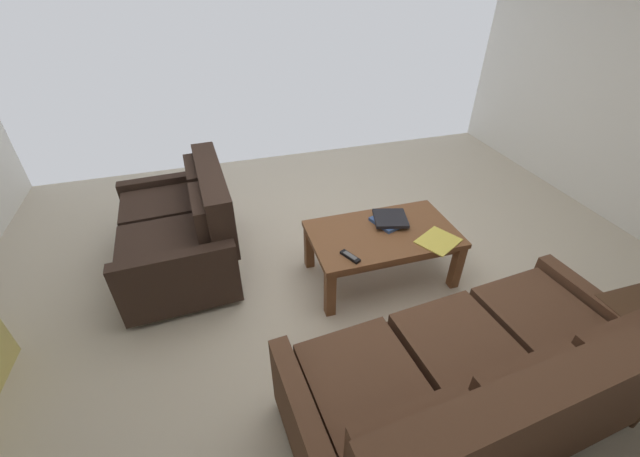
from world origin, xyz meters
The scene contains 7 objects.
ground_plane centered at (0.00, 0.00, 0.00)m, with size 5.74×4.88×0.01m, color beige.
sofa_main centered at (-0.29, 1.31, 0.35)m, with size 1.96×1.05×0.83m.
loveseat_near centered at (1.13, -0.55, 0.35)m, with size 0.90×1.29×0.84m.
coffee_table centered at (-0.33, 0.03, 0.37)m, with size 1.10×0.65×0.43m.
book_stack centered at (-0.43, -0.07, 0.46)m, with size 0.30×0.31×0.05m.
tv_remote centered at (0.01, 0.24, 0.44)m, with size 0.11×0.16×0.02m.
loose_magazine centered at (-0.67, 0.25, 0.44)m, with size 0.24×0.28×0.01m, color #E0CC4C.
Camera 1 is at (0.81, 2.19, 2.16)m, focal length 22.02 mm.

